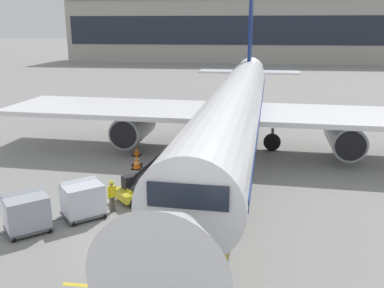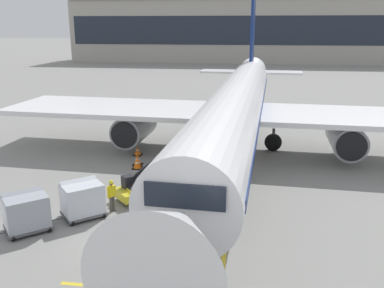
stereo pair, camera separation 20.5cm
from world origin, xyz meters
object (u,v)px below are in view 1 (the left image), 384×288
safety_cone_wingtip (137,160)px  safety_cone_nose_mark (137,164)px  parked_airplane (236,106)px  ground_crew_by_carts (112,194)px  ground_crew_by_loader (95,198)px  belt_loader (149,182)px  safety_cone_engine_keepout (137,151)px  baggage_cart_lead (82,199)px  baggage_cart_second (26,212)px

safety_cone_wingtip → safety_cone_nose_mark: (0.19, -0.75, 0.00)m
parked_airplane → ground_crew_by_carts: (-6.10, -11.61, -2.60)m
safety_cone_nose_mark → ground_crew_by_loader: bearing=-91.9°
belt_loader → safety_cone_engine_keepout: belt_loader is taller
belt_loader → safety_cone_wingtip: (-2.14, 5.41, -0.56)m
parked_airplane → safety_cone_engine_keepout: size_ratio=62.67×
baggage_cart_lead → safety_cone_nose_mark: 7.70m
safety_cone_wingtip → safety_cone_engine_keepout: bearing=104.6°
parked_airplane → safety_cone_nose_mark: 8.73m
ground_crew_by_carts → safety_cone_wingtip: (-0.64, 7.57, -0.63)m
belt_loader → baggage_cart_lead: (-2.80, -2.97, 0.08)m
ground_crew_by_loader → ground_crew_by_carts: size_ratio=1.00×
safety_cone_nose_mark → parked_airplane: bearing=36.1°
parked_airplane → baggage_cart_second: (-9.44, -14.22, -2.59)m
safety_cone_wingtip → ground_crew_by_loader: bearing=-90.4°
parked_airplane → safety_cone_wingtip: size_ratio=61.30×
baggage_cart_lead → safety_cone_engine_keepout: bearing=89.6°
belt_loader → safety_cone_wingtip: 5.85m
ground_crew_by_carts → safety_cone_engine_keepout: ground_crew_by_carts is taller
belt_loader → safety_cone_engine_keepout: bearing=109.6°
baggage_cart_second → ground_crew_by_carts: size_ratio=1.49×
ground_crew_by_loader → baggage_cart_lead: bearing=-167.3°
safety_cone_engine_keepout → safety_cone_nose_mark: bearing=-75.5°
ground_crew_by_loader → safety_cone_engine_keepout: 10.50m
belt_loader → ground_crew_by_loader: 3.59m
baggage_cart_lead → ground_crew_by_loader: baggage_cart_lead is taller
safety_cone_nose_mark → ground_crew_by_carts: bearing=-86.2°
baggage_cart_lead → ground_crew_by_carts: 1.53m
baggage_cart_lead → ground_crew_by_carts: size_ratio=1.49×
ground_crew_by_loader → ground_crew_by_carts: (0.70, 0.67, 0.00)m
ground_crew_by_loader → safety_cone_engine_keepout: ground_crew_by_loader is taller
parked_airplane → baggage_cart_second: parked_airplane is taller
baggage_cart_second → parked_airplane: bearing=56.4°
baggage_cart_lead → safety_cone_wingtip: 8.43m
ground_crew_by_loader → safety_cone_nose_mark: ground_crew_by_loader is taller
baggage_cart_lead → parked_airplane: bearing=59.2°
ground_crew_by_carts → safety_cone_nose_mark: (-0.45, 6.82, -0.63)m
ground_crew_by_carts → belt_loader: bearing=55.1°
parked_airplane → baggage_cart_lead: bearing=-120.8°
parked_airplane → safety_cone_engine_keepout: 8.21m
baggage_cart_second → safety_cone_nose_mark: baggage_cart_second is taller
belt_loader → parked_airplane: bearing=64.0°
ground_crew_by_loader → safety_cone_wingtip: bearing=89.6°
parked_airplane → belt_loader: bearing=-116.0°
ground_crew_by_carts → safety_cone_wingtip: ground_crew_by_carts is taller
parked_airplane → baggage_cart_second: size_ratio=17.80×
ground_crew_by_loader → safety_cone_wingtip: size_ratio=2.32×
baggage_cart_second → safety_cone_nose_mark: (2.89, 9.44, -0.63)m
parked_airplane → safety_cone_nose_mark: bearing=-143.9°
ground_crew_by_carts → parked_airplane: bearing=62.3°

